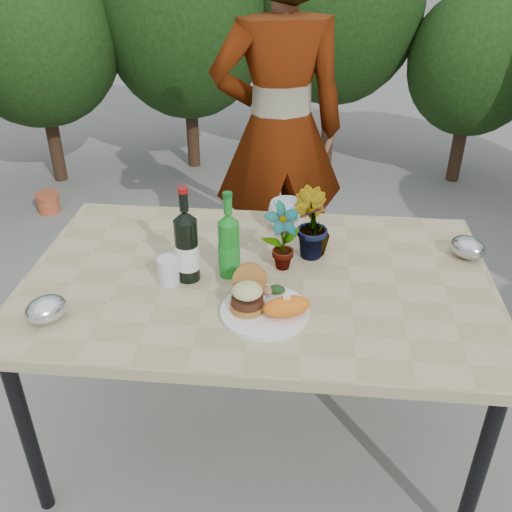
# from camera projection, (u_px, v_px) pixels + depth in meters

# --- Properties ---
(ground) EXTENTS (80.00, 80.00, 0.00)m
(ground) POSITION_uv_depth(u_px,v_px,m) (258.00, 428.00, 2.35)
(ground) COLOR slate
(ground) RESTS_ON ground
(patio_table) EXTENTS (1.60, 1.00, 0.75)m
(patio_table) POSITION_uv_depth(u_px,v_px,m) (258.00, 290.00, 1.99)
(patio_table) COLOR tan
(patio_table) RESTS_ON ground
(shrub_hedge) EXTENTS (7.03, 5.14, 2.15)m
(shrub_hedge) POSITION_uv_depth(u_px,v_px,m) (342.00, 71.00, 2.93)
(shrub_hedge) COLOR #382316
(shrub_hedge) RESTS_ON ground
(dinner_plate) EXTENTS (0.28, 0.28, 0.01)m
(dinner_plate) POSITION_uv_depth(u_px,v_px,m) (265.00, 312.00, 1.78)
(dinner_plate) COLOR white
(dinner_plate) RESTS_ON patio_table
(burger_stack) EXTENTS (0.11, 0.16, 0.11)m
(burger_stack) POSITION_uv_depth(u_px,v_px,m) (248.00, 293.00, 1.77)
(burger_stack) COLOR #B7722D
(burger_stack) RESTS_ON dinner_plate
(sweet_potato) EXTENTS (0.17, 0.12, 0.06)m
(sweet_potato) POSITION_uv_depth(u_px,v_px,m) (287.00, 307.00, 1.73)
(sweet_potato) COLOR orange
(sweet_potato) RESTS_ON dinner_plate
(grilled_veg) EXTENTS (0.08, 0.05, 0.03)m
(grilled_veg) POSITION_uv_depth(u_px,v_px,m) (273.00, 290.00, 1.84)
(grilled_veg) COLOR olive
(grilled_veg) RESTS_ON dinner_plate
(wine_bottle) EXTENTS (0.08, 0.08, 0.34)m
(wine_bottle) POSITION_uv_depth(u_px,v_px,m) (187.00, 247.00, 1.89)
(wine_bottle) COLOR black
(wine_bottle) RESTS_ON patio_table
(sparkling_water) EXTENTS (0.07, 0.07, 0.31)m
(sparkling_water) POSITION_uv_depth(u_px,v_px,m) (229.00, 246.00, 1.92)
(sparkling_water) COLOR #167D1E
(sparkling_water) RESTS_ON patio_table
(plastic_cup) EXTENTS (0.07, 0.07, 0.09)m
(plastic_cup) POSITION_uv_depth(u_px,v_px,m) (169.00, 271.00, 1.90)
(plastic_cup) COLOR silver
(plastic_cup) RESTS_ON patio_table
(seedling_left) EXTENTS (0.16, 0.14, 0.25)m
(seedling_left) POSITION_uv_depth(u_px,v_px,m) (282.00, 237.00, 1.94)
(seedling_left) COLOR #2F6021
(seedling_left) RESTS_ON patio_table
(seedling_mid) EXTENTS (0.18, 0.18, 0.25)m
(seedling_mid) POSITION_uv_depth(u_px,v_px,m) (310.00, 224.00, 2.02)
(seedling_mid) COLOR #20531C
(seedling_mid) RESTS_ON patio_table
(seedling_right) EXTENTS (0.16, 0.16, 0.20)m
(seedling_right) POSITION_uv_depth(u_px,v_px,m) (314.00, 229.00, 2.04)
(seedling_right) COLOR #275D20
(seedling_right) RESTS_ON patio_table
(blue_bowl) EXTENTS (0.18, 0.18, 0.11)m
(blue_bowl) POSITION_uv_depth(u_px,v_px,m) (287.00, 215.00, 2.23)
(blue_bowl) COLOR silver
(blue_bowl) RESTS_ON patio_table
(foil_packet_left) EXTENTS (0.17, 0.17, 0.08)m
(foil_packet_left) POSITION_uv_depth(u_px,v_px,m) (46.00, 309.00, 1.73)
(foil_packet_left) COLOR silver
(foil_packet_left) RESTS_ON patio_table
(foil_packet_right) EXTENTS (0.17, 0.17, 0.08)m
(foil_packet_right) POSITION_uv_depth(u_px,v_px,m) (468.00, 247.00, 2.05)
(foil_packet_right) COLOR #B7BABF
(foil_packet_right) RESTS_ON patio_table
(person) EXTENTS (0.75, 0.58, 1.81)m
(person) POSITION_uv_depth(u_px,v_px,m) (279.00, 133.00, 2.77)
(person) COLOR #A57252
(person) RESTS_ON ground
(terracotta_pot) EXTENTS (0.17, 0.17, 0.14)m
(terracotta_pot) POSITION_uv_depth(u_px,v_px,m) (48.00, 202.00, 4.01)
(terracotta_pot) COLOR #C45632
(terracotta_pot) RESTS_ON ground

